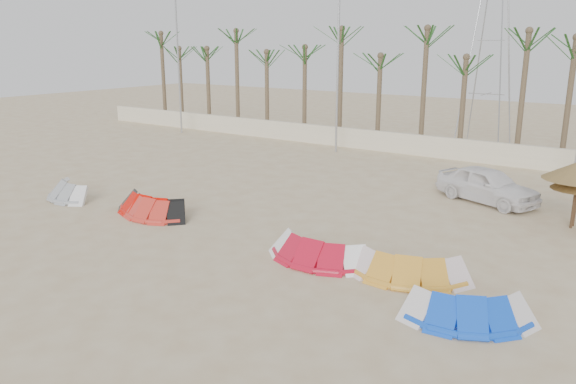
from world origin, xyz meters
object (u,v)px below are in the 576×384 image
Objects in this scene: kite_grey at (73,189)px; car at (487,185)px; kite_red_left at (158,206)px; kite_red_right at (322,247)px; kite_orange at (413,264)px; kite_blue at (472,304)px; kite_red_mid at (156,202)px.

car is (15.69, 10.10, 0.37)m from kite_grey.
car is (10.38, 9.78, 0.37)m from kite_red_left.
kite_red_right is 0.77× the size of car.
kite_blue is at bearing -36.23° from kite_orange.
car is at bearing 43.29° from kite_red_left.
kite_red_mid is at bearing 151.71° from car.
kite_orange is 2.88m from kite_blue.
kite_blue is at bearing -13.89° from kite_red_right.
kite_red_left and kite_orange have the same top height.
kite_red_mid is at bearing 172.36° from kite_blue.
kite_red_mid is 0.77× the size of car.
kite_orange is at bearing 1.77° from kite_grey.
kite_red_mid is at bearing 7.72° from kite_grey.
kite_blue is 11.67m from car.
kite_grey is at bearing -176.48° from kite_red_left.
kite_red_mid and kite_red_right have the same top height.
kite_orange is (11.46, -0.15, -0.00)m from kite_red_mid.
kite_red_right is at bearing 0.49° from kite_grey.
kite_red_left is 7.97m from kite_red_right.
car is at bearing 32.79° from kite_grey.
kite_grey is 4.84m from kite_red_mid.
kite_red_mid is 1.01× the size of kite_red_right.
kite_red_mid is at bearing 176.38° from kite_red_right.
kite_red_mid is (-0.51, 0.32, 0.00)m from kite_red_left.
kite_orange is (10.95, 0.18, 0.00)m from kite_red_left.
kite_orange is (2.98, 0.39, -0.00)m from kite_red_right.
kite_blue is (18.58, -1.20, 0.00)m from kite_grey.
kite_orange is (16.26, 0.50, 0.00)m from kite_grey.
kite_blue is 0.80× the size of car.
car is (2.41, 9.99, 0.37)m from kite_red_right.
car reaches higher than kite_grey.
kite_grey is 0.85× the size of kite_blue.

